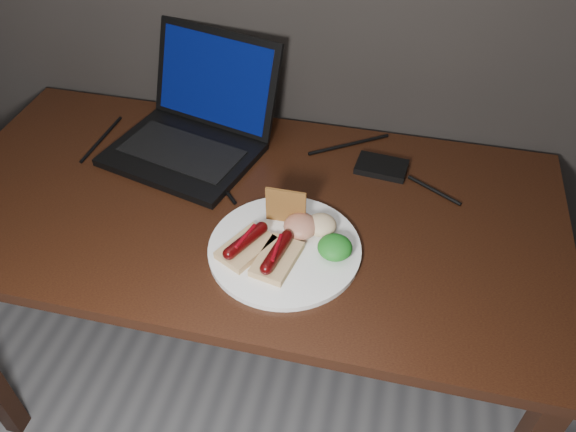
# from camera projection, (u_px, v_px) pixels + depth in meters

# --- Properties ---
(desk) EXTENTS (1.40, 0.70, 0.75)m
(desk) POSITION_uv_depth(u_px,v_px,m) (247.00, 232.00, 1.31)
(desk) COLOR #331A0C
(desk) RESTS_ON ground
(laptop) EXTENTS (0.42, 0.42, 0.25)m
(laptop) POSITION_uv_depth(u_px,v_px,m) (194.00, 126.00, 1.38)
(laptop) COLOR black
(laptop) RESTS_ON desk
(hard_drive) EXTENTS (0.13, 0.09, 0.02)m
(hard_drive) POSITION_uv_depth(u_px,v_px,m) (382.00, 167.00, 1.33)
(hard_drive) COLOR black
(hard_drive) RESTS_ON desk
(desk_cables) EXTENTS (0.90, 0.35, 0.01)m
(desk_cables) POSITION_uv_depth(u_px,v_px,m) (264.00, 159.00, 1.36)
(desk_cables) COLOR black
(desk_cables) RESTS_ON desk
(plate) EXTENTS (0.34, 0.34, 0.01)m
(plate) POSITION_uv_depth(u_px,v_px,m) (285.00, 249.00, 1.14)
(plate) COLOR white
(plate) RESTS_ON desk
(bread_sausage_left) EXTENTS (0.11, 0.13, 0.04)m
(bread_sausage_left) POSITION_uv_depth(u_px,v_px,m) (246.00, 244.00, 1.12)
(bread_sausage_left) COLOR #DEB282
(bread_sausage_left) RESTS_ON plate
(bread_sausage_center) EXTENTS (0.09, 0.13, 0.04)m
(bread_sausage_center) POSITION_uv_depth(u_px,v_px,m) (277.00, 256.00, 1.10)
(bread_sausage_center) COLOR #DEB282
(bread_sausage_center) RESTS_ON plate
(crispbread) EXTENTS (0.08, 0.01, 0.08)m
(crispbread) POSITION_uv_depth(u_px,v_px,m) (286.00, 206.00, 1.16)
(crispbread) COLOR #B06930
(crispbread) RESTS_ON plate
(salad_greens) EXTENTS (0.07, 0.07, 0.04)m
(salad_greens) POSITION_uv_depth(u_px,v_px,m) (335.00, 247.00, 1.11)
(salad_greens) COLOR #125C17
(salad_greens) RESTS_ON plate
(salsa_mound) EXTENTS (0.07, 0.07, 0.04)m
(salsa_mound) POSITION_uv_depth(u_px,v_px,m) (301.00, 226.00, 1.15)
(salsa_mound) COLOR #9C100F
(salsa_mound) RESTS_ON plate
(coleslaw_mound) EXTENTS (0.06, 0.06, 0.04)m
(coleslaw_mound) POSITION_uv_depth(u_px,v_px,m) (321.00, 225.00, 1.16)
(coleslaw_mound) COLOR white
(coleslaw_mound) RESTS_ON plate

